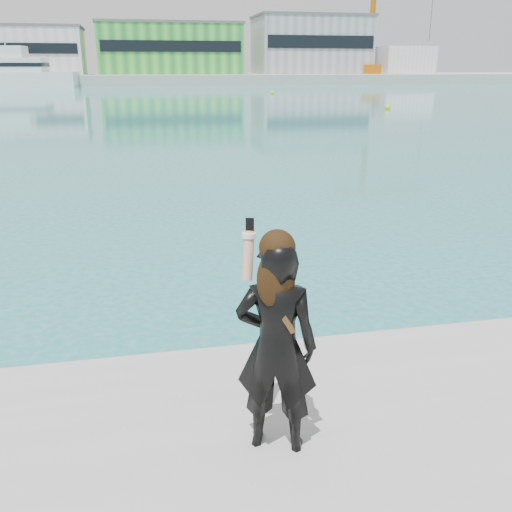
{
  "coord_description": "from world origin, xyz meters",
  "views": [
    {
      "loc": [
        -1.27,
        -4.26,
        3.55
      ],
      "look_at": [
        -0.35,
        0.03,
        2.09
      ],
      "focal_mm": 40.0,
      "sensor_mm": 36.0,
      "label": 1
    }
  ],
  "objects_px": {
    "motor_yacht": "(18,72)",
    "buoy_extra": "(388,109)",
    "buoy_near": "(272,94)",
    "dock_crane": "(378,11)",
    "woman": "(276,341)"
  },
  "relations": [
    {
      "from": "motor_yacht",
      "to": "dock_crane",
      "type": "bearing_deg",
      "value": 18.26
    },
    {
      "from": "motor_yacht",
      "to": "buoy_extra",
      "type": "height_order",
      "value": "motor_yacht"
    },
    {
      "from": "dock_crane",
      "to": "buoy_extra",
      "type": "distance_m",
      "value": 86.08
    },
    {
      "from": "buoy_near",
      "to": "buoy_extra",
      "type": "relative_size",
      "value": 1.0
    },
    {
      "from": "motor_yacht",
      "to": "buoy_near",
      "type": "bearing_deg",
      "value": -34.17
    },
    {
      "from": "woman",
      "to": "buoy_extra",
      "type": "bearing_deg",
      "value": -94.99
    },
    {
      "from": "dock_crane",
      "to": "buoy_near",
      "type": "height_order",
      "value": "dock_crane"
    },
    {
      "from": "dock_crane",
      "to": "woman",
      "type": "relative_size",
      "value": 13.83
    },
    {
      "from": "motor_yacht",
      "to": "woman",
      "type": "distance_m",
      "value": 113.5
    },
    {
      "from": "dock_crane",
      "to": "buoy_extra",
      "type": "height_order",
      "value": "dock_crane"
    },
    {
      "from": "buoy_near",
      "to": "woman",
      "type": "xyz_separation_m",
      "value": [
        -18.18,
        -74.53,
        1.68
      ]
    },
    {
      "from": "motor_yacht",
      "to": "buoy_extra",
      "type": "bearing_deg",
      "value": -48.53
    },
    {
      "from": "buoy_extra",
      "to": "motor_yacht",
      "type": "bearing_deg",
      "value": 121.68
    },
    {
      "from": "buoy_extra",
      "to": "woman",
      "type": "distance_m",
      "value": 49.18
    },
    {
      "from": "motor_yacht",
      "to": "buoy_near",
      "type": "distance_m",
      "value": 53.56
    }
  ]
}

